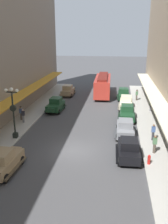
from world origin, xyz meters
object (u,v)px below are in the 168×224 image
object	(u,v)px
pedestrian_1	(137,95)
parked_car_5	(124,94)
parked_car_6	(68,90)
streetcar	(103,85)
parked_car_7	(125,128)
pedestrian_2	(153,132)
pedestrian_4	(23,116)
lamp_post_with_clock	(13,111)
pedestrian_3	(21,113)
parked_car_2	(129,148)
parked_car_0	(127,113)
parked_car_3	(56,104)
parked_car_4	(3,161)
pedestrian_0	(155,144)
pedestrian_5	(151,105)
parked_car_1	(126,102)
fire_hydrant	(149,159)

from	to	relation	value
pedestrian_1	parked_car_5	bearing A→B (deg)	162.39
parked_car_6	streetcar	xyz separation A→B (m)	(5.89, 0.87, 0.96)
parked_car_7	streetcar	size ratio (longest dim) A/B	0.44
pedestrian_2	pedestrian_4	xyz separation A→B (m)	(-14.50, 3.15, 0.00)
parked_car_5	parked_car_7	size ratio (longest dim) A/B	1.01
lamp_post_with_clock	pedestrian_4	world-z (taller)	lamp_post_with_clock
pedestrian_3	parked_car_2	bearing A→B (deg)	-32.21
pedestrian_2	pedestrian_3	distance (m)	15.63
parked_car_7	parked_car_5	bearing A→B (deg)	89.77
parked_car_0	parked_car_3	world-z (taller)	same
parked_car_5	parked_car_4	bearing A→B (deg)	-111.87
parked_car_5	parked_car_7	distance (m)	15.10
streetcar	pedestrian_1	world-z (taller)	streetcar
parked_car_6	lamp_post_with_clock	bearing A→B (deg)	-94.88
lamp_post_with_clock	pedestrian_0	size ratio (longest dim) A/B	3.15
lamp_post_with_clock	pedestrian_2	world-z (taller)	lamp_post_with_clock
pedestrian_5	parked_car_2	bearing A→B (deg)	-103.85
pedestrian_3	parked_car_7	bearing A→B (deg)	-14.04
pedestrian_3	parked_car_3	bearing A→B (deg)	55.16
parked_car_5	pedestrian_4	world-z (taller)	parked_car_5
parked_car_1	parked_car_7	xyz separation A→B (m)	(-0.32, -10.04, 0.00)
pedestrian_4	lamp_post_with_clock	bearing A→B (deg)	-79.24
pedestrian_2	parked_car_1	bearing A→B (deg)	102.22
pedestrian_5	parked_car_3	bearing A→B (deg)	-173.93
parked_car_6	pedestrian_5	world-z (taller)	parked_car_6
pedestrian_0	streetcar	bearing A→B (deg)	105.55
pedestrian_1	streetcar	bearing A→B (deg)	150.89
parked_car_2	fire_hydrant	distance (m)	1.91
parked_car_0	parked_car_7	distance (m)	5.25
pedestrian_2	parked_car_7	bearing A→B (deg)	161.43
parked_car_3	streetcar	xyz separation A→B (m)	(5.79, 9.90, 0.96)
parked_car_7	pedestrian_1	world-z (taller)	parked_car_7
streetcar	pedestrian_5	size ratio (longest dim) A/B	5.78
parked_car_6	pedestrian_4	distance (m)	14.63
parked_car_2	pedestrian_4	size ratio (longest dim) A/B	2.62
parked_car_7	parked_car_0	bearing A→B (deg)	86.46
parked_car_0	pedestrian_1	world-z (taller)	parked_car_0
parked_car_5	parked_car_6	world-z (taller)	same
parked_car_6	parked_car_4	bearing A→B (deg)	-89.94
pedestrian_1	pedestrian_3	bearing A→B (deg)	-141.93
streetcar	pedestrian_4	world-z (taller)	streetcar
parked_car_2	pedestrian_0	xyz separation A→B (m)	(2.27, 1.09, 0.05)
streetcar	lamp_post_with_clock	world-z (taller)	lamp_post_with_clock
pedestrian_3	parked_car_5	bearing A→B (deg)	43.86
parked_car_0	parked_car_3	size ratio (longest dim) A/B	0.99
lamp_post_with_clock	pedestrian_5	bearing A→B (deg)	37.53
pedestrian_5	parked_car_5	bearing A→B (deg)	120.19
lamp_post_with_clock	pedestrian_3	distance (m)	5.83
parked_car_3	parked_car_5	distance (m)	11.93
parked_car_5	pedestrian_5	world-z (taller)	parked_car_5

